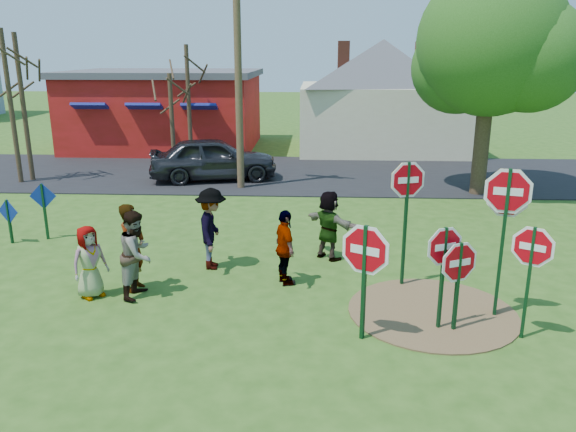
# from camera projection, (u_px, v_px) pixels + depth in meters

# --- Properties ---
(ground) EXTENTS (120.00, 120.00, 0.00)m
(ground) POSITION_uv_depth(u_px,v_px,m) (209.00, 287.00, 11.92)
(ground) COLOR #2B4F16
(ground) RESTS_ON ground
(road) EXTENTS (120.00, 7.50, 0.04)m
(road) POSITION_uv_depth(u_px,v_px,m) (261.00, 173.00, 22.94)
(road) COLOR black
(road) RESTS_ON ground
(dirt_patch) EXTENTS (3.20, 3.20, 0.03)m
(dirt_patch) POSITION_uv_depth(u_px,v_px,m) (432.00, 312.00, 10.75)
(dirt_patch) COLOR brown
(dirt_patch) RESTS_ON ground
(red_building) EXTENTS (9.40, 7.69, 3.90)m
(red_building) POSITION_uv_depth(u_px,v_px,m) (166.00, 109.00, 28.88)
(red_building) COLOR maroon
(red_building) RESTS_ON ground
(cream_house) EXTENTS (9.40, 9.40, 6.50)m
(cream_house) POSITION_uv_depth(u_px,v_px,m) (382.00, 91.00, 28.09)
(cream_house) COLOR beige
(cream_house) RESTS_ON ground
(stop_sign_a) EXTENTS (1.04, 0.58, 2.22)m
(stop_sign_a) POSITION_uv_depth(u_px,v_px,m) (365.00, 258.00, 9.38)
(stop_sign_a) COLOR #0F381C
(stop_sign_a) RESTS_ON ground
(stop_sign_b) EXTENTS (0.98, 0.31, 2.81)m
(stop_sign_b) POSITION_uv_depth(u_px,v_px,m) (407.00, 192.00, 11.45)
(stop_sign_b) COLOR #0F381C
(stop_sign_b) RESTS_ON ground
(stop_sign_c) EXTENTS (0.94, 0.36, 2.78)m
(stop_sign_c) POSITION_uv_depth(u_px,v_px,m) (506.00, 215.00, 10.17)
(stop_sign_c) COLOR #0F381C
(stop_sign_c) RESTS_ON ground
(stop_sign_d) EXTENTS (1.10, 0.30, 2.99)m
(stop_sign_d) POSITION_uv_depth(u_px,v_px,m) (506.00, 205.00, 10.02)
(stop_sign_d) COLOR #0F381C
(stop_sign_d) RESTS_ON ground
(stop_sign_e) EXTENTS (0.90, 0.43, 1.80)m
(stop_sign_e) POSITION_uv_depth(u_px,v_px,m) (459.00, 268.00, 9.73)
(stop_sign_e) COLOR #0F381C
(stop_sign_e) RESTS_ON ground
(stop_sign_f) EXTENTS (0.81, 0.52, 2.15)m
(stop_sign_f) POSITION_uv_depth(u_px,v_px,m) (532.00, 255.00, 9.39)
(stop_sign_f) COLOR #0F381C
(stop_sign_f) RESTS_ON ground
(stop_sign_g) EXTENTS (0.88, 0.39, 2.04)m
(stop_sign_g) POSITION_uv_depth(u_px,v_px,m) (444.00, 256.00, 9.74)
(stop_sign_g) COLOR #0F381C
(stop_sign_g) RESTS_ON ground
(blue_diamond_c) EXTENTS (0.63, 0.23, 1.18)m
(blue_diamond_c) POSITION_uv_depth(u_px,v_px,m) (9.00, 216.00, 14.45)
(blue_diamond_c) COLOR #0F381C
(blue_diamond_c) RESTS_ON ground
(blue_diamond_d) EXTENTS (0.70, 0.07, 1.53)m
(blue_diamond_d) POSITION_uv_depth(u_px,v_px,m) (44.00, 204.00, 14.71)
(blue_diamond_d) COLOR #0F381C
(blue_diamond_d) RESTS_ON ground
(person_a) EXTENTS (0.84, 0.87, 1.50)m
(person_a) POSITION_uv_depth(u_px,v_px,m) (89.00, 262.00, 11.26)
(person_a) COLOR #42428D
(person_a) RESTS_ON ground
(person_b) EXTENTS (0.57, 0.75, 1.85)m
(person_b) POSITION_uv_depth(u_px,v_px,m) (133.00, 248.00, 11.55)
(person_b) COLOR #236659
(person_b) RESTS_ON ground
(person_c) EXTENTS (0.79, 0.95, 1.80)m
(person_c) POSITION_uv_depth(u_px,v_px,m) (137.00, 254.00, 11.27)
(person_c) COLOR brown
(person_c) RESTS_ON ground
(person_d) EXTENTS (0.77, 1.25, 1.88)m
(person_d) POSITION_uv_depth(u_px,v_px,m) (212.00, 229.00, 12.74)
(person_d) COLOR #313035
(person_d) RESTS_ON ground
(person_e) EXTENTS (0.72, 1.04, 1.64)m
(person_e) POSITION_uv_depth(u_px,v_px,m) (285.00, 248.00, 11.86)
(person_e) COLOR #4C3162
(person_e) RESTS_ON ground
(person_f) EXTENTS (1.48, 1.42, 1.68)m
(person_f) POSITION_uv_depth(u_px,v_px,m) (329.00, 225.00, 13.34)
(person_f) COLOR #1D5828
(person_f) RESTS_ON ground
(suv) EXTENTS (5.14, 2.97, 1.64)m
(suv) POSITION_uv_depth(u_px,v_px,m) (213.00, 158.00, 21.55)
(suv) COLOR #2B2A30
(suv) RESTS_ON road
(utility_pole) EXTENTS (1.97, 0.72, 8.31)m
(utility_pole) POSITION_uv_depth(u_px,v_px,m) (238.00, 65.00, 19.30)
(utility_pole) COLOR #4C3823
(utility_pole) RESTS_ON ground
(leafy_tree) EXTENTS (5.31, 4.85, 7.55)m
(leafy_tree) POSITION_uv_depth(u_px,v_px,m) (494.00, 50.00, 18.31)
(leafy_tree) COLOR #382819
(leafy_tree) RESTS_ON ground
(bare_tree_west) EXTENTS (1.80, 1.80, 5.49)m
(bare_tree_west) POSITION_uv_depth(u_px,v_px,m) (21.00, 87.00, 20.77)
(bare_tree_west) COLOR #382819
(bare_tree_west) RESTS_ON ground
(bare_tree_east) EXTENTS (1.80, 1.80, 3.97)m
(bare_tree_east) POSITION_uv_depth(u_px,v_px,m) (171.00, 108.00, 23.18)
(bare_tree_east) COLOR #382819
(bare_tree_east) RESTS_ON ground
(bare_tree_mid) EXTENTS (1.80, 1.80, 5.62)m
(bare_tree_mid) POSITION_uv_depth(u_px,v_px,m) (8.00, 85.00, 20.35)
(bare_tree_mid) COLOR #382819
(bare_tree_mid) RESTS_ON ground
(bare_tree_extra) EXTENTS (1.80, 1.80, 5.11)m
(bare_tree_extra) POSITION_uv_depth(u_px,v_px,m) (188.00, 88.00, 24.03)
(bare_tree_extra) COLOR #382819
(bare_tree_extra) RESTS_ON ground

